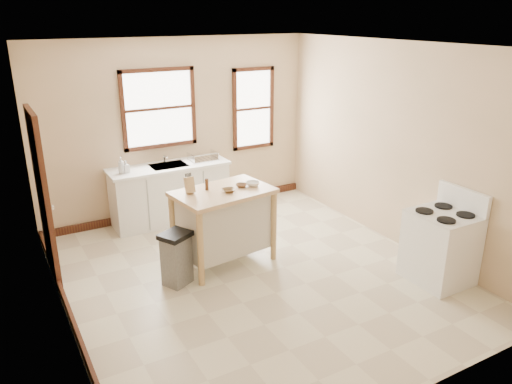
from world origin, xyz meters
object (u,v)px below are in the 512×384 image
(bowl_c, at_px, (253,184))
(kitchen_island, at_px, (224,227))
(soap_bottle_a, at_px, (121,165))
(gas_stove, at_px, (441,237))
(soap_bottle_b, at_px, (126,167))
(bowl_b, at_px, (242,185))
(bowl_a, at_px, (229,190))
(pepper_grinder, at_px, (207,184))
(knife_block, at_px, (190,186))
(dish_rack, at_px, (203,157))
(trash_bin, at_px, (177,258))

(bowl_c, bearing_deg, kitchen_island, 175.86)
(soap_bottle_a, bearing_deg, gas_stove, -32.74)
(soap_bottle_a, distance_m, soap_bottle_b, 0.07)
(soap_bottle_a, bearing_deg, soap_bottle_b, 16.02)
(soap_bottle_a, xyz_separation_m, bowl_b, (1.14, -1.60, -0.02))
(soap_bottle_b, xyz_separation_m, bowl_a, (0.83, -1.70, 0.01))
(bowl_c, bearing_deg, pepper_grinder, 165.91)
(soap_bottle_a, xyz_separation_m, gas_stove, (2.95, -3.34, -0.46))
(soap_bottle_b, distance_m, bowl_a, 1.89)
(knife_block, bearing_deg, kitchen_island, -16.81)
(pepper_grinder, bearing_deg, soap_bottle_a, 114.79)
(knife_block, relative_size, pepper_grinder, 1.33)
(bowl_c, distance_m, gas_stove, 2.42)
(soap_bottle_b, distance_m, dish_rack, 1.25)
(dish_rack, height_order, bowl_c, bowl_c)
(soap_bottle_b, bearing_deg, soap_bottle_a, 167.41)
(soap_bottle_a, relative_size, soap_bottle_b, 1.34)
(soap_bottle_a, xyz_separation_m, soap_bottle_b, (0.07, 0.00, -0.03))
(pepper_grinder, height_order, trash_bin, pepper_grinder)
(pepper_grinder, bearing_deg, trash_bin, -148.70)
(knife_block, xyz_separation_m, bowl_c, (0.82, -0.15, -0.07))
(dish_rack, xyz_separation_m, bowl_b, (-0.18, -1.66, 0.05))
(pepper_grinder, xyz_separation_m, bowl_c, (0.59, -0.15, -0.05))
(dish_rack, distance_m, trash_bin, 2.35)
(pepper_grinder, distance_m, trash_bin, 1.01)
(gas_stove, bearing_deg, kitchen_island, 140.35)
(kitchen_island, height_order, bowl_a, bowl_a)
(knife_block, xyz_separation_m, bowl_b, (0.68, -0.11, -0.08))
(bowl_a, distance_m, trash_bin, 1.06)
(kitchen_island, bearing_deg, trash_bin, -170.42)
(soap_bottle_b, xyz_separation_m, trash_bin, (0.04, -1.85, -0.67))
(gas_stove, bearing_deg, bowl_b, 136.13)
(soap_bottle_a, relative_size, knife_block, 1.21)
(kitchen_island, relative_size, bowl_c, 6.98)
(knife_block, relative_size, gas_stove, 0.17)
(dish_rack, height_order, gas_stove, gas_stove)
(soap_bottle_a, xyz_separation_m, trash_bin, (0.11, -1.85, -0.70))
(dish_rack, xyz_separation_m, bowl_c, (-0.04, -1.70, 0.06))
(pepper_grinder, distance_m, gas_stove, 2.96)
(soap_bottle_a, relative_size, trash_bin, 0.36)
(gas_stove, bearing_deg, soap_bottle_b, 130.75)
(dish_rack, distance_m, pepper_grinder, 1.68)
(dish_rack, relative_size, trash_bin, 0.64)
(bowl_a, distance_m, gas_stove, 2.66)
(dish_rack, xyz_separation_m, gas_stove, (1.63, -3.40, -0.40))
(kitchen_island, bearing_deg, soap_bottle_b, 108.26)
(soap_bottle_a, distance_m, pepper_grinder, 1.65)
(kitchen_island, xyz_separation_m, bowl_b, (0.28, 0.01, 0.52))
(knife_block, height_order, bowl_c, knife_block)
(soap_bottle_b, height_order, bowl_b, soap_bottle_b)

